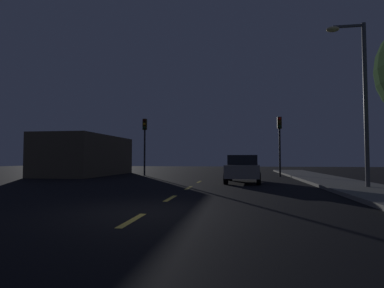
{
  "coord_description": "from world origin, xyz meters",
  "views": [
    {
      "loc": [
        2.33,
        -7.75,
        1.35
      ],
      "look_at": [
        -0.88,
        13.2,
        2.37
      ],
      "focal_mm": 28.86,
      "sensor_mm": 36.0,
      "label": 1
    }
  ],
  "objects_px": {
    "traffic_signal_right": "(280,134)",
    "traffic_signal_left": "(145,136)",
    "street_lamp_right": "(360,89)",
    "car_stopped_ahead": "(243,169)"
  },
  "relations": [
    {
      "from": "traffic_signal_right",
      "to": "traffic_signal_left",
      "type": "bearing_deg",
      "value": 180.0
    },
    {
      "from": "car_stopped_ahead",
      "to": "traffic_signal_right",
      "type": "bearing_deg",
      "value": 65.85
    },
    {
      "from": "traffic_signal_left",
      "to": "car_stopped_ahead",
      "type": "relative_size",
      "value": 1.13
    },
    {
      "from": "traffic_signal_right",
      "to": "street_lamp_right",
      "type": "xyz_separation_m",
      "value": [
        2.19,
        -9.76,
        1.18
      ]
    },
    {
      "from": "street_lamp_right",
      "to": "car_stopped_ahead",
      "type": "bearing_deg",
      "value": 145.49
    },
    {
      "from": "traffic_signal_right",
      "to": "car_stopped_ahead",
      "type": "height_order",
      "value": "traffic_signal_right"
    },
    {
      "from": "traffic_signal_left",
      "to": "car_stopped_ahead",
      "type": "distance_m",
      "value": 10.33
    },
    {
      "from": "traffic_signal_right",
      "to": "car_stopped_ahead",
      "type": "xyz_separation_m",
      "value": [
        -2.83,
        -6.31,
        -2.41
      ]
    },
    {
      "from": "traffic_signal_right",
      "to": "street_lamp_right",
      "type": "bearing_deg",
      "value": -77.36
    },
    {
      "from": "traffic_signal_right",
      "to": "car_stopped_ahead",
      "type": "distance_m",
      "value": 7.32
    }
  ]
}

